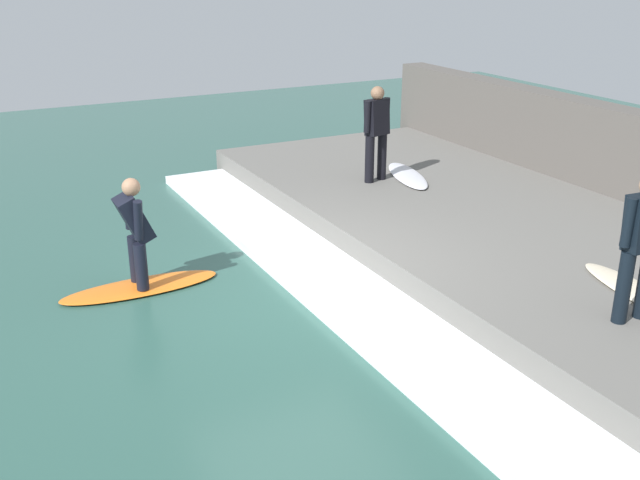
{
  "coord_description": "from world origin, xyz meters",
  "views": [
    {
      "loc": [
        -3.6,
        -7.57,
        3.98
      ],
      "look_at": [
        0.32,
        0.0,
        0.7
      ],
      "focal_mm": 42.0,
      "sensor_mm": 36.0,
      "label": 1
    }
  ],
  "objects_px": {
    "surfer_riding": "(135,227)",
    "surfboard_waiting_far": "(407,175)",
    "surfboard_riding": "(140,287)",
    "surfer_waiting_far": "(377,129)"
  },
  "relations": [
    {
      "from": "surfboard_riding",
      "to": "surfer_riding",
      "type": "height_order",
      "value": "surfer_riding"
    },
    {
      "from": "surfboard_riding",
      "to": "surfboard_waiting_far",
      "type": "relative_size",
      "value": 1.17
    },
    {
      "from": "surfboard_riding",
      "to": "surfer_waiting_far",
      "type": "bearing_deg",
      "value": 19.03
    },
    {
      "from": "surfboard_riding",
      "to": "surfer_riding",
      "type": "xyz_separation_m",
      "value": [
        0.0,
        0.0,
        0.8
      ]
    },
    {
      "from": "surfer_riding",
      "to": "surfer_waiting_far",
      "type": "height_order",
      "value": "surfer_waiting_far"
    },
    {
      "from": "surfboard_riding",
      "to": "surfer_waiting_far",
      "type": "xyz_separation_m",
      "value": [
        4.38,
        1.51,
        1.29
      ]
    },
    {
      "from": "surfboard_riding",
      "to": "surfer_riding",
      "type": "bearing_deg",
      "value": 90.0
    },
    {
      "from": "surfer_riding",
      "to": "surfboard_riding",
      "type": "bearing_deg",
      "value": -90.0
    },
    {
      "from": "surfer_riding",
      "to": "surfboard_waiting_far",
      "type": "height_order",
      "value": "surfer_riding"
    },
    {
      "from": "surfboard_riding",
      "to": "surfer_waiting_far",
      "type": "distance_m",
      "value": 4.8
    }
  ]
}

